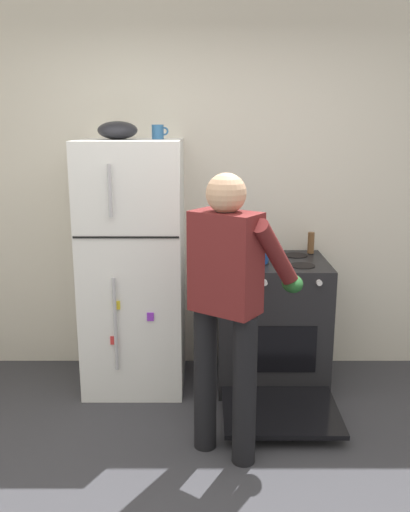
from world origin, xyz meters
TOP-DOWN VIEW (x-y plane):
  - kitchen_wall_back at (0.00, 1.95)m, footprint 6.00×0.10m
  - refrigerator at (-0.47, 1.57)m, footprint 0.68×0.72m
  - stove_range at (0.50, 1.55)m, footprint 0.76×1.22m
  - person_cook at (0.16, 0.68)m, footprint 0.67×0.71m
  - red_pot at (0.34, 1.52)m, footprint 0.35×0.25m
  - coffee_mug at (-0.29, 1.62)m, footprint 0.11×0.08m
  - pepper_mill at (0.80, 1.77)m, footprint 0.05×0.05m
  - mixing_bowl at (-0.55, 1.57)m, footprint 0.26×0.26m

SIDE VIEW (x-z plane):
  - stove_range at x=0.50m, z-range -0.01..0.90m
  - refrigerator at x=-0.47m, z-range 0.00..1.73m
  - person_cook at x=0.16m, z-range 0.16..1.76m
  - red_pot at x=0.34m, z-range 0.91..1.03m
  - pepper_mill at x=0.80m, z-range 0.91..1.07m
  - kitchen_wall_back at x=0.00m, z-range 0.00..2.70m
  - coffee_mug at x=-0.29m, z-range 1.73..1.83m
  - mixing_bowl at x=-0.55m, z-range 1.73..1.85m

